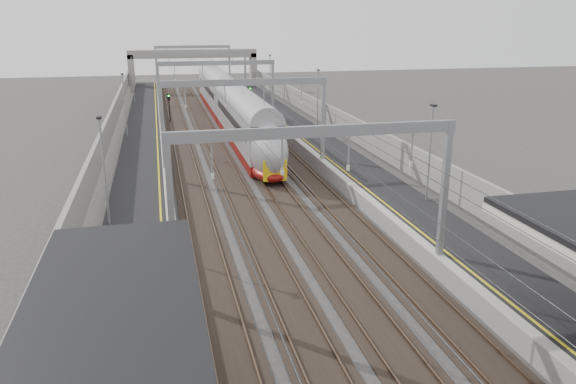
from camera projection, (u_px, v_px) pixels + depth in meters
platform_left at (143, 166)px, 45.72m from camera, size 4.00×120.00×1.00m
platform_right at (331, 155)px, 49.18m from camera, size 4.00×120.00×1.00m
tracks at (241, 166)px, 47.58m from camera, size 11.40×140.00×0.20m
overhead_line at (229, 85)px, 51.94m from camera, size 13.00×140.00×6.60m
overbridge at (193, 59)px, 97.20m from camera, size 22.00×2.20×6.90m
wall_left at (101, 155)px, 44.70m from camera, size 0.30×120.00×3.20m
wall_right at (366, 141)px, 49.55m from camera, size 0.30×120.00×3.20m
train at (231, 110)px, 63.00m from camera, size 2.82×51.46×4.46m
signal_green at (169, 103)px, 66.69m from camera, size 0.32×0.32×3.48m
signal_red_near at (244, 105)px, 64.91m from camera, size 0.32×0.32×3.48m
signal_red_far at (250, 95)px, 73.49m from camera, size 0.32×0.32×3.48m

